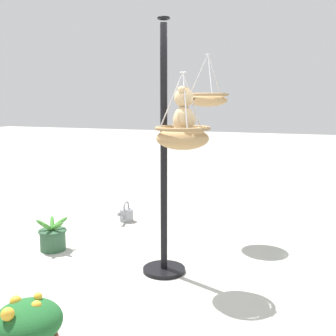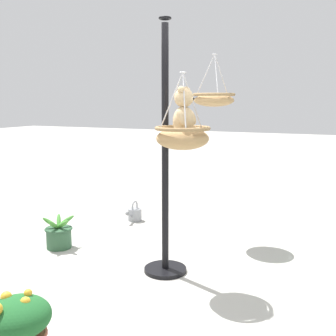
% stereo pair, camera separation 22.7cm
% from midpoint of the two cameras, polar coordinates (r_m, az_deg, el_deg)
% --- Properties ---
extents(ground_plane, '(40.00, 40.00, 0.00)m').
position_cam_midpoint_polar(ground_plane, '(4.25, -2.85, -15.22)').
color(ground_plane, '#ADAAA3').
extents(display_pole_central, '(0.44, 0.44, 2.54)m').
position_cam_midpoint_polar(display_pole_central, '(4.20, -2.12, -3.94)').
color(display_pole_central, black).
rests_on(display_pole_central, ground).
extents(hanging_basket_with_teddy, '(0.52, 0.52, 0.72)m').
position_cam_midpoint_polar(hanging_basket_with_teddy, '(3.87, 0.35, 4.35)').
color(hanging_basket_with_teddy, '#A37F51').
extents(teddy_bear, '(0.31, 0.28, 0.46)m').
position_cam_midpoint_polar(teddy_bear, '(3.85, 0.66, 7.34)').
color(teddy_bear, tan).
extents(hanging_basket_left_high, '(0.53, 0.53, 0.64)m').
position_cam_midpoint_polar(hanging_basket_left_high, '(5.25, 4.19, 9.46)').
color(hanging_basket_left_high, '#A37F51').
extents(potted_plant_flowering_red, '(0.40, 0.39, 0.40)m').
position_cam_midpoint_polar(potted_plant_flowering_red, '(5.20, -16.83, -9.10)').
color(potted_plant_flowering_red, '#2D5638').
rests_on(potted_plant_flowering_red, ground).
extents(watering_can, '(0.35, 0.20, 0.30)m').
position_cam_midpoint_polar(watering_can, '(6.18, -6.84, -6.40)').
color(watering_can, gray).
rests_on(watering_can, ground).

